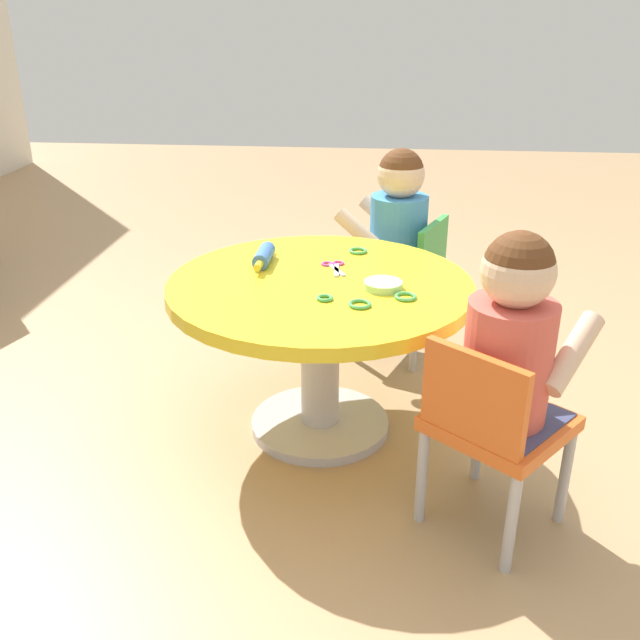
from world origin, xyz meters
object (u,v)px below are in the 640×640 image
craft_table (320,318)px  seated_child_left (511,337)px  craft_scissors (334,266)px  seated_child_right (398,219)px  child_chair_left (492,426)px  rolling_pin (264,256)px  child_chair_right (405,279)px

craft_table → seated_child_left: (-0.40, -0.49, 0.15)m
seated_child_left → craft_scissors: bearing=41.4°
craft_scissors → seated_child_right: bearing=-22.6°
child_chair_left → seated_child_left: bearing=-39.5°
rolling_pin → craft_scissors: rolling_pin is taller
child_chair_left → craft_scissors: size_ratio=3.79×
child_chair_right → rolling_pin: size_ratio=2.33×
child_chair_left → craft_scissors: bearing=38.2°
craft_table → craft_scissors: size_ratio=6.38×
craft_table → seated_child_right: bearing=-21.1°
seated_child_left → rolling_pin: seated_child_left is taller
craft_table → child_chair_left: bearing=-132.6°
child_chair_left → craft_scissors: child_chair_left is taller
child_chair_left → child_chair_right: 1.02m
craft_table → child_chair_right: child_chair_right is taller
child_chair_left → seated_child_left: seated_child_left is taller
craft_table → seated_child_left: size_ratio=1.77×
child_chair_right → craft_scissors: size_ratio=3.79×
seated_child_right → rolling_pin: 0.62m
seated_child_right → craft_scissors: 0.51m
child_chair_left → seated_child_left: size_ratio=1.05×
rolling_pin → craft_table: bearing=-125.6°
craft_table → craft_scissors: bearing=-15.1°
child_chair_left → rolling_pin: (0.56, 0.66, 0.22)m
child_chair_left → seated_child_left: 0.23m
child_chair_left → seated_child_left: (0.03, -0.03, 0.23)m
rolling_pin → craft_scissors: bearing=-93.8°
child_chair_right → rolling_pin: (-0.44, 0.45, 0.22)m
craft_scissors → rolling_pin: bearing=86.2°
child_chair_right → rolling_pin: 0.67m
seated_child_left → rolling_pin: (0.53, 0.68, -0.00)m
seated_child_right → craft_scissors: size_ratio=3.61×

